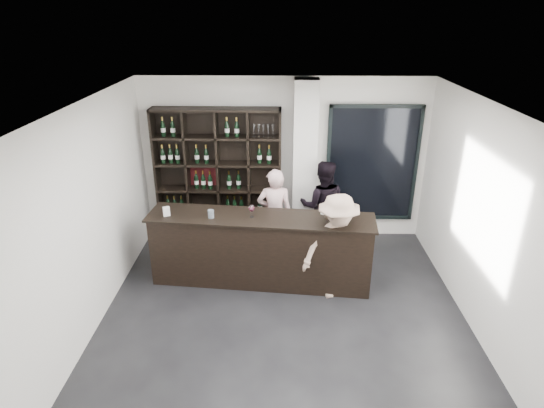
{
  "coord_description": "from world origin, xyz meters",
  "views": [
    {
      "loc": [
        -0.07,
        -4.95,
        3.94
      ],
      "look_at": [
        -0.18,
        1.1,
        1.31
      ],
      "focal_mm": 30.0,
      "sensor_mm": 36.0,
      "label": 1
    }
  ],
  "objects_px": {
    "tasting_counter": "(261,249)",
    "taster_black": "(322,206)",
    "wine_shelf": "(219,176)",
    "taster_pink": "(275,215)",
    "customer": "(337,247)"
  },
  "relations": [
    {
      "from": "wine_shelf",
      "to": "taster_pink",
      "type": "relative_size",
      "value": 1.51
    },
    {
      "from": "wine_shelf",
      "to": "tasting_counter",
      "type": "distance_m",
      "value": 1.79
    },
    {
      "from": "taster_pink",
      "to": "customer",
      "type": "relative_size",
      "value": 0.99
    },
    {
      "from": "wine_shelf",
      "to": "taster_black",
      "type": "bearing_deg",
      "value": -11.51
    },
    {
      "from": "taster_pink",
      "to": "taster_black",
      "type": "xyz_separation_m",
      "value": [
        0.82,
        0.35,
        0.01
      ]
    },
    {
      "from": "tasting_counter",
      "to": "wine_shelf",
      "type": "bearing_deg",
      "value": 124.36
    },
    {
      "from": "wine_shelf",
      "to": "customer",
      "type": "height_order",
      "value": "wine_shelf"
    },
    {
      "from": "taster_black",
      "to": "customer",
      "type": "height_order",
      "value": "taster_black"
    },
    {
      "from": "taster_pink",
      "to": "taster_black",
      "type": "distance_m",
      "value": 0.89
    },
    {
      "from": "tasting_counter",
      "to": "taster_black",
      "type": "distance_m",
      "value": 1.51
    },
    {
      "from": "wine_shelf",
      "to": "taster_black",
      "type": "relative_size",
      "value": 1.49
    },
    {
      "from": "tasting_counter",
      "to": "customer",
      "type": "xyz_separation_m",
      "value": [
        1.1,
        -0.34,
        0.24
      ]
    },
    {
      "from": "tasting_counter",
      "to": "taster_black",
      "type": "bearing_deg",
      "value": 52.88
    },
    {
      "from": "taster_pink",
      "to": "customer",
      "type": "height_order",
      "value": "customer"
    },
    {
      "from": "wine_shelf",
      "to": "customer",
      "type": "relative_size",
      "value": 1.5
    }
  ]
}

